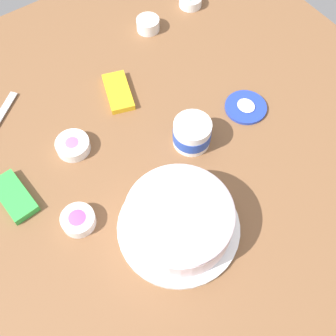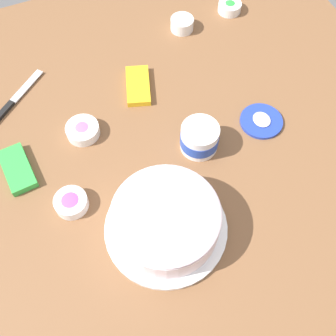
# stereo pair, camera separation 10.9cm
# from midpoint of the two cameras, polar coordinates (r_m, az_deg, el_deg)

# --- Properties ---
(ground_plane) EXTENTS (1.54, 1.54, 0.00)m
(ground_plane) POSITION_cam_midpoint_polar(r_m,az_deg,el_deg) (1.16, -3.38, 2.51)
(ground_plane) COLOR brown
(frosted_cake) EXTENTS (0.31, 0.31, 0.12)m
(frosted_cake) POSITION_cam_midpoint_polar(r_m,az_deg,el_deg) (1.00, -1.59, -7.48)
(frosted_cake) COLOR white
(frosted_cake) RESTS_ON ground_plane
(frosting_tub) EXTENTS (0.11, 0.11, 0.08)m
(frosting_tub) POSITION_cam_midpoint_polar(r_m,az_deg,el_deg) (1.14, 0.62, 4.64)
(frosting_tub) COLOR white
(frosting_tub) RESTS_ON ground_plane
(frosting_tub_lid) EXTENTS (0.12, 0.12, 0.02)m
(frosting_tub_lid) POSITION_cam_midpoint_polar(r_m,az_deg,el_deg) (1.25, 8.26, 8.15)
(frosting_tub_lid) COLOR #233DAD
(frosting_tub_lid) RESTS_ON ground_plane
(sprinkle_bowl_rainbow) EXTENTS (0.09, 0.09, 0.04)m
(sprinkle_bowl_rainbow) POSITION_cam_midpoint_polar(r_m,az_deg,el_deg) (1.08, -15.18, -7.19)
(sprinkle_bowl_rainbow) COLOR white
(sprinkle_bowl_rainbow) RESTS_ON ground_plane
(sprinkle_bowl_pink) EXTENTS (0.09, 0.09, 0.03)m
(sprinkle_bowl_pink) POSITION_cam_midpoint_polar(r_m,az_deg,el_deg) (1.19, -15.59, 2.83)
(sprinkle_bowl_pink) COLOR white
(sprinkle_bowl_pink) RESTS_ON ground_plane
(sprinkle_bowl_green) EXTENTS (0.08, 0.08, 0.03)m
(sprinkle_bowl_green) POSITION_cam_midpoint_polar(r_m,az_deg,el_deg) (1.55, 0.97, 21.97)
(sprinkle_bowl_green) COLOR white
(sprinkle_bowl_green) RESTS_ON ground_plane
(sprinkle_bowl_yellow) EXTENTS (0.08, 0.08, 0.04)m
(sprinkle_bowl_yellow) POSITION_cam_midpoint_polar(r_m,az_deg,el_deg) (1.46, -5.04, 19.09)
(sprinkle_bowl_yellow) COLOR white
(sprinkle_bowl_yellow) RESTS_ON ground_plane
(candy_box_lower) EXTENTS (0.15, 0.08, 0.02)m
(candy_box_lower) POSITION_cam_midpoint_polar(r_m,az_deg,el_deg) (1.17, -23.06, -3.86)
(candy_box_lower) COLOR green
(candy_box_lower) RESTS_ON ground_plane
(candy_box_upper) EXTENTS (0.16, 0.11, 0.02)m
(candy_box_upper) POSITION_cam_midpoint_polar(r_m,az_deg,el_deg) (1.28, -9.18, 10.24)
(candy_box_upper) COLOR yellow
(candy_box_upper) RESTS_ON ground_plane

